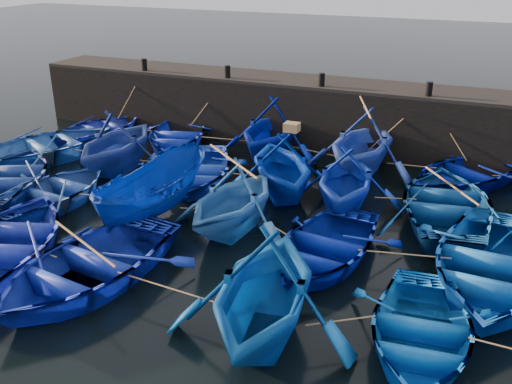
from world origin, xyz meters
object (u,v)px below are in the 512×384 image
at_px(boat_0, 101,128).
at_px(wooden_crate, 292,127).
at_px(boat_8, 197,170).
at_px(boat_13, 9,177).

xyz_separation_m(boat_0, wooden_crate, (9.60, -2.84, 1.93)).
relative_size(boat_8, wooden_crate, 10.27).
bearing_deg(boat_8, boat_0, 135.74).
bearing_deg(boat_8, boat_13, -168.58).
bearing_deg(boat_13, wooden_crate, 174.15).
bearing_deg(boat_13, boat_0, -107.83).
xyz_separation_m(boat_8, wooden_crate, (3.39, 0.04, 1.90)).
bearing_deg(wooden_crate, boat_0, 163.52).
height_order(boat_13, wooden_crate, wooden_crate).
bearing_deg(boat_0, wooden_crate, 177.68).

